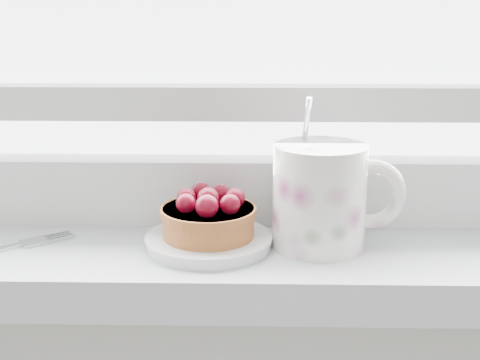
{
  "coord_description": "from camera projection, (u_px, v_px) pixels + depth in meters",
  "views": [
    {
      "loc": [
        0.04,
        1.27,
        1.17
      ],
      "look_at": [
        0.02,
        1.88,
        1.01
      ],
      "focal_mm": 50.0,
      "sensor_mm": 36.0,
      "label": 1
    }
  ],
  "objects": [
    {
      "name": "saucer",
      "position": [
        209.0,
        242.0,
        0.65
      ],
      "size": [
        0.12,
        0.12,
        0.01
      ],
      "primitive_type": "cylinder",
      "color": "silver",
      "rests_on": "windowsill"
    },
    {
      "name": "raspberry_tart",
      "position": [
        209.0,
        216.0,
        0.64
      ],
      "size": [
        0.09,
        0.09,
        0.05
      ],
      "color": "#964E20",
      "rests_on": "saucer"
    },
    {
      "name": "floral_mug",
      "position": [
        323.0,
        194.0,
        0.64
      ],
      "size": [
        0.13,
        0.09,
        0.15
      ],
      "color": "white",
      "rests_on": "windowsill"
    }
  ]
}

